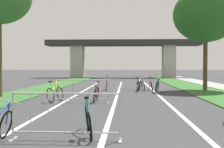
# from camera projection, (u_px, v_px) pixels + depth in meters

# --- Properties ---
(grass_verge_left) EXTENTS (2.64, 50.34, 0.05)m
(grass_verge_left) POSITION_uv_depth(u_px,v_px,m) (48.00, 87.00, 23.60)
(grass_verge_left) COLOR #2D5B26
(grass_verge_left) RESTS_ON ground
(grass_verge_right) EXTENTS (2.64, 50.34, 0.05)m
(grass_verge_right) POSITION_uv_depth(u_px,v_px,m) (193.00, 88.00, 23.08)
(grass_verge_right) COLOR #2D5B26
(grass_verge_right) RESTS_ON ground
(lane_stripe_center) EXTENTS (0.14, 29.12, 0.01)m
(lane_stripe_center) POSITION_uv_depth(u_px,v_px,m) (117.00, 95.00, 17.31)
(lane_stripe_center) COLOR silver
(lane_stripe_center) RESTS_ON ground
(lane_stripe_right_lane) EXTENTS (0.14, 29.12, 0.01)m
(lane_stripe_right_lane) POSITION_uv_depth(u_px,v_px,m) (159.00, 95.00, 17.20)
(lane_stripe_right_lane) COLOR silver
(lane_stripe_right_lane) RESTS_ON ground
(lane_stripe_left_lane) EXTENTS (0.14, 29.12, 0.01)m
(lane_stripe_left_lane) POSITION_uv_depth(u_px,v_px,m) (76.00, 95.00, 17.42)
(lane_stripe_left_lane) COLOR silver
(lane_stripe_left_lane) RESTS_ON ground
(overpass_bridge) EXTENTS (22.08, 3.30, 5.43)m
(overpass_bridge) POSITION_uv_depth(u_px,v_px,m) (123.00, 51.00, 44.22)
(overpass_bridge) COLOR #2D2D30
(overpass_bridge) RESTS_ON ground
(tree_right_pine_near) EXTENTS (4.30, 4.30, 6.90)m
(tree_right_pine_near) POSITION_uv_depth(u_px,v_px,m) (206.00, 15.00, 20.36)
(tree_right_pine_near) COLOR #4C3823
(tree_right_pine_near) RESTS_ON ground
(crowd_barrier_nearest) EXTENTS (2.43, 0.46, 1.05)m
(crowd_barrier_nearest) POSITION_uv_depth(u_px,v_px,m) (66.00, 117.00, 6.67)
(crowd_barrier_nearest) COLOR #ADADB2
(crowd_barrier_nearest) RESTS_ON ground
(crowd_barrier_second) EXTENTS (2.42, 0.44, 1.05)m
(crowd_barrier_second) POSITION_uv_depth(u_px,v_px,m) (81.00, 91.00, 13.60)
(crowd_barrier_second) COLOR #ADADB2
(crowd_barrier_second) RESTS_ON ground
(crowd_barrier_third) EXTENTS (2.44, 0.54, 1.05)m
(crowd_barrier_third) POSITION_uv_depth(u_px,v_px,m) (132.00, 83.00, 20.38)
(crowd_barrier_third) COLOR #ADADB2
(crowd_barrier_third) RESTS_ON ground
(bicycle_yellow_0) EXTENTS (0.56, 1.72, 1.00)m
(bicycle_yellow_0) POSITION_uv_depth(u_px,v_px,m) (55.00, 93.00, 14.07)
(bicycle_yellow_0) COLOR black
(bicycle_yellow_0) RESTS_ON ground
(bicycle_purple_2) EXTENTS (0.54, 1.64, 0.96)m
(bicycle_purple_2) POSITION_uv_depth(u_px,v_px,m) (106.00, 85.00, 20.93)
(bicycle_purple_2) COLOR black
(bicycle_purple_2) RESTS_ON ground
(bicycle_silver_3) EXTENTS (0.55, 1.65, 0.93)m
(bicycle_silver_3) POSITION_uv_depth(u_px,v_px,m) (139.00, 86.00, 19.90)
(bicycle_silver_3) COLOR black
(bicycle_silver_3) RESTS_ON ground
(bicycle_green_4) EXTENTS (0.43, 1.63, 0.97)m
(bicycle_green_4) POSITION_uv_depth(u_px,v_px,m) (157.00, 86.00, 19.75)
(bicycle_green_4) COLOR black
(bicycle_green_4) RESTS_ON ground
(bicycle_black_5) EXTENTS (0.75, 1.72, 0.99)m
(bicycle_black_5) POSITION_uv_depth(u_px,v_px,m) (141.00, 85.00, 20.72)
(bicycle_black_5) COLOR black
(bicycle_black_5) RESTS_ON ground
(bicycle_red_6) EXTENTS (0.55, 1.68, 0.94)m
(bicycle_red_6) POSITION_uv_depth(u_px,v_px,m) (96.00, 94.00, 14.05)
(bicycle_red_6) COLOR black
(bicycle_red_6) RESTS_ON ground
(bicycle_teal_7) EXTENTS (0.58, 1.72, 0.95)m
(bicycle_teal_7) POSITION_uv_depth(u_px,v_px,m) (88.00, 120.00, 7.22)
(bicycle_teal_7) COLOR black
(bicycle_teal_7) RESTS_ON ground
(bicycle_white_8) EXTENTS (0.48, 1.64, 0.98)m
(bicycle_white_8) POSITION_uv_depth(u_px,v_px,m) (151.00, 85.00, 20.69)
(bicycle_white_8) COLOR black
(bicycle_white_8) RESTS_ON ground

